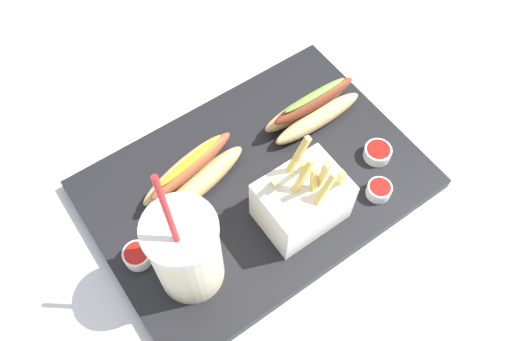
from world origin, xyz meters
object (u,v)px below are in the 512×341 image
at_px(fries_basket, 302,201).
at_px(ketchup_cup_3, 137,255).
at_px(hot_dog_2, 193,173).
at_px(soda_cup, 186,252).
at_px(ketchup_cup_2, 378,152).
at_px(ketchup_cup_1, 379,190).
at_px(hot_dog_1, 313,109).

relative_size(fries_basket, ketchup_cup_3, 4.00).
bearing_deg(hot_dog_2, fries_basket, 125.31).
bearing_deg(fries_basket, soda_cup, -4.85).
xyz_separation_m(fries_basket, ketchup_cup_2, (-0.15, -0.01, -0.03)).
distance_m(hot_dog_2, ketchup_cup_1, 0.26).
bearing_deg(ketchup_cup_3, fries_basket, 161.52).
bearing_deg(ketchup_cup_3, ketchup_cup_2, 170.56).
relative_size(hot_dog_1, ketchup_cup_3, 4.19).
bearing_deg(ketchup_cup_1, hot_dog_1, -91.27).
relative_size(soda_cup, ketchup_cup_1, 7.00).
distance_m(hot_dog_2, ketchup_cup_2, 0.27).
height_order(soda_cup, ketchup_cup_2, soda_cup).
distance_m(hot_dog_2, ketchup_cup_3, 0.13).
bearing_deg(ketchup_cup_1, ketchup_cup_2, -130.10).
relative_size(hot_dog_2, ketchup_cup_3, 4.48).
xyz_separation_m(soda_cup, ketchup_cup_1, (-0.27, 0.05, -0.06)).
bearing_deg(soda_cup, hot_dog_2, -123.20).
distance_m(fries_basket, ketchup_cup_2, 0.15).
relative_size(hot_dog_2, ketchup_cup_1, 4.84).
distance_m(soda_cup, ketchup_cup_2, 0.32).
distance_m(fries_basket, hot_dog_2, 0.16).
height_order(soda_cup, fries_basket, soda_cup).
distance_m(soda_cup, ketchup_cup_3, 0.10).
distance_m(hot_dog_1, ketchup_cup_1, 0.15).
relative_size(soda_cup, hot_dog_1, 1.55).
height_order(hot_dog_2, ketchup_cup_3, hot_dog_2).
distance_m(hot_dog_1, ketchup_cup_3, 0.33).
bearing_deg(hot_dog_1, ketchup_cup_1, 88.73).
bearing_deg(hot_dog_1, hot_dog_2, -2.68).
bearing_deg(ketchup_cup_3, hot_dog_2, -155.04).
height_order(soda_cup, ketchup_cup_3, soda_cup).
distance_m(hot_dog_1, ketchup_cup_2, 0.11).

